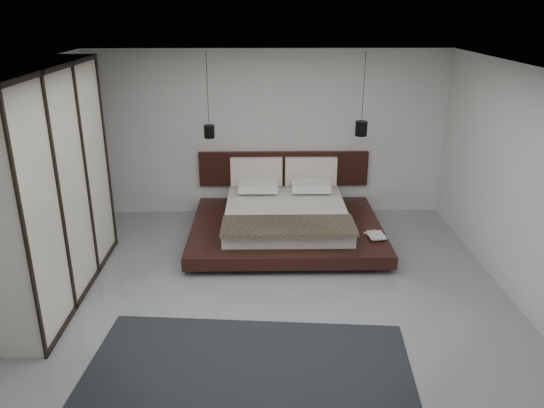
{
  "coord_description": "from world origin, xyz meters",
  "views": [
    {
      "loc": [
        -0.09,
        -5.81,
        3.45
      ],
      "look_at": [
        0.03,
        1.2,
        0.81
      ],
      "focal_mm": 35.0,
      "sensor_mm": 36.0,
      "label": 1
    }
  ],
  "objects_px": {
    "bed": "(286,219)",
    "pendant_right": "(361,128)",
    "pendant_left": "(209,131)",
    "rug": "(245,390)",
    "wardrobe": "(46,186)",
    "lattice_screen": "(84,149)"
  },
  "relations": [
    {
      "from": "bed",
      "to": "pendant_right",
      "type": "distance_m",
      "value": 1.85
    },
    {
      "from": "pendant_right",
      "to": "pendant_left",
      "type": "bearing_deg",
      "value": 180.0
    },
    {
      "from": "pendant_right",
      "to": "rug",
      "type": "xyz_separation_m",
      "value": [
        -1.73,
        -4.07,
        -1.62
      ]
    },
    {
      "from": "wardrobe",
      "to": "bed",
      "type": "bearing_deg",
      "value": 29.3
    },
    {
      "from": "rug",
      "to": "bed",
      "type": "bearing_deg",
      "value": 81.58
    },
    {
      "from": "bed",
      "to": "wardrobe",
      "type": "bearing_deg",
      "value": -150.7
    },
    {
      "from": "bed",
      "to": "rug",
      "type": "height_order",
      "value": "bed"
    },
    {
      "from": "pendant_left",
      "to": "rug",
      "type": "xyz_separation_m",
      "value": [
        0.66,
        -4.07,
        -1.59
      ]
    },
    {
      "from": "pendant_left",
      "to": "lattice_screen",
      "type": "bearing_deg",
      "value": 177.82
    },
    {
      "from": "lattice_screen",
      "to": "bed",
      "type": "relative_size",
      "value": 0.89
    },
    {
      "from": "bed",
      "to": "wardrobe",
      "type": "distance_m",
      "value": 3.57
    },
    {
      "from": "pendant_left",
      "to": "wardrobe",
      "type": "relative_size",
      "value": 0.46
    },
    {
      "from": "lattice_screen",
      "to": "rug",
      "type": "distance_m",
      "value": 5.1
    },
    {
      "from": "bed",
      "to": "rug",
      "type": "relative_size",
      "value": 0.89
    },
    {
      "from": "lattice_screen",
      "to": "pendant_right",
      "type": "relative_size",
      "value": 2.02
    },
    {
      "from": "wardrobe",
      "to": "rug",
      "type": "xyz_separation_m",
      "value": [
        2.42,
        -1.94,
        -1.41
      ]
    },
    {
      "from": "lattice_screen",
      "to": "pendant_right",
      "type": "xyz_separation_m",
      "value": [
        4.4,
        -0.08,
        0.33
      ]
    },
    {
      "from": "pendant_left",
      "to": "pendant_right",
      "type": "bearing_deg",
      "value": 0.0
    },
    {
      "from": "pendant_left",
      "to": "wardrobe",
      "type": "height_order",
      "value": "wardrobe"
    },
    {
      "from": "pendant_right",
      "to": "wardrobe",
      "type": "xyz_separation_m",
      "value": [
        -4.15,
        -2.13,
        -0.22
      ]
    },
    {
      "from": "lattice_screen",
      "to": "rug",
      "type": "bearing_deg",
      "value": -57.2
    },
    {
      "from": "lattice_screen",
      "to": "bed",
      "type": "height_order",
      "value": "lattice_screen"
    }
  ]
}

